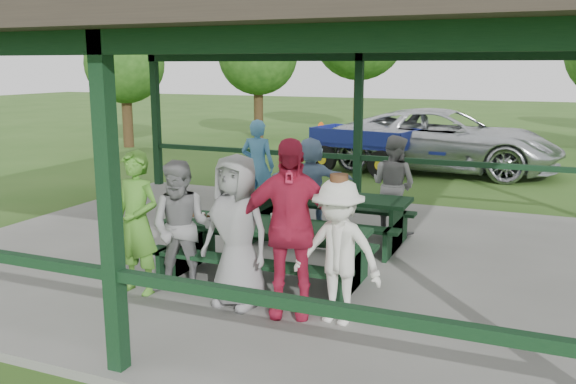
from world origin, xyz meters
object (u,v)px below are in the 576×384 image
at_px(spectator_grey, 393,185).
at_px(farm_trailer, 364,148).
at_px(contestant_green, 137,223).
at_px(contestant_white_fedora, 338,252).
at_px(spectator_lblue, 311,182).
at_px(contestant_red, 289,228).
at_px(pickup_truck, 444,140).
at_px(contestant_grey_left, 182,228).
at_px(contestant_grey_mid, 237,231).
at_px(picnic_table_near, 264,245).
at_px(spectator_blue, 258,166).
at_px(picnic_table_far, 328,213).

distance_m(spectator_grey, farm_trailer, 6.57).
distance_m(contestant_green, contestant_white_fedora, 2.50).
height_order(spectator_lblue, farm_trailer, spectator_lblue).
height_order(contestant_red, pickup_truck, contestant_red).
xyz_separation_m(contestant_grey_left, pickup_truck, (1.44, 10.70, -0.08)).
bearing_deg(contestant_green, contestant_red, 7.56).
height_order(contestant_grey_mid, contestant_white_fedora, contestant_grey_mid).
xyz_separation_m(contestant_grey_left, spectator_lblue, (0.29, 3.56, -0.04)).
bearing_deg(contestant_grey_mid, contestant_white_fedora, 8.09).
xyz_separation_m(picnic_table_near, spectator_grey, (0.97, 2.89, 0.34)).
distance_m(picnic_table_near, spectator_blue, 3.82).
bearing_deg(contestant_grey_left, contestant_green, -177.36).
height_order(spectator_grey, pickup_truck, spectator_grey).
height_order(contestant_white_fedora, spectator_blue, spectator_blue).
xyz_separation_m(picnic_table_far, pickup_truck, (0.54, 7.95, 0.27)).
relative_size(picnic_table_near, farm_trailer, 0.72).
xyz_separation_m(picnic_table_near, contestant_green, (-1.25, -0.92, 0.39)).
height_order(spectator_lblue, spectator_blue, spectator_blue).
distance_m(spectator_lblue, pickup_truck, 7.23).
relative_size(spectator_blue, pickup_truck, 0.29).
bearing_deg(pickup_truck, contestant_red, -177.65).
bearing_deg(farm_trailer, picnic_table_far, -67.07).
height_order(contestant_grey_left, pickup_truck, contestant_grey_left).
distance_m(picnic_table_far, contestant_green, 3.27).
bearing_deg(contestant_white_fedora, farm_trailer, 111.85).
bearing_deg(farm_trailer, pickup_truck, 35.88).
bearing_deg(spectator_blue, contestant_white_fedora, 117.76).
distance_m(contestant_grey_left, spectator_lblue, 3.57).
relative_size(contestant_green, contestant_white_fedora, 1.07).
distance_m(contestant_grey_left, contestant_red, 1.43).
relative_size(contestant_grey_left, spectator_grey, 1.00).
bearing_deg(pickup_truck, spectator_grey, -175.42).
relative_size(picnic_table_far, contestant_grey_left, 1.53).
xyz_separation_m(picnic_table_far, spectator_blue, (-1.88, 1.40, 0.40)).
xyz_separation_m(contestant_grey_left, contestant_red, (1.42, -0.09, 0.17)).
relative_size(picnic_table_far, contestant_grey_mid, 1.42).
xyz_separation_m(contestant_grey_mid, spectator_blue, (-1.76, 4.23, -0.01)).
bearing_deg(pickup_truck, farm_trailer, 116.78).
bearing_deg(picnic_table_far, contestant_white_fedora, -69.13).
bearing_deg(farm_trailer, spectator_grey, -58.62).
bearing_deg(contestant_white_fedora, contestant_grey_mid, -172.95).
xyz_separation_m(picnic_table_near, contestant_white_fedora, (1.25, -0.85, 0.31)).
relative_size(contestant_red, farm_trailer, 0.54).
bearing_deg(spectator_blue, spectator_grey, 162.06).
xyz_separation_m(contestant_grey_left, spectator_blue, (-0.99, 4.15, 0.06)).
distance_m(contestant_green, farm_trailer, 9.99).
bearing_deg(picnic_table_near, contestant_white_fedora, -34.03).
xyz_separation_m(picnic_table_near, farm_trailer, (-1.25, 9.06, 0.05)).
xyz_separation_m(picnic_table_far, contestant_grey_left, (-0.90, -2.75, 0.34)).
height_order(picnic_table_far, spectator_lblue, spectator_lblue).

